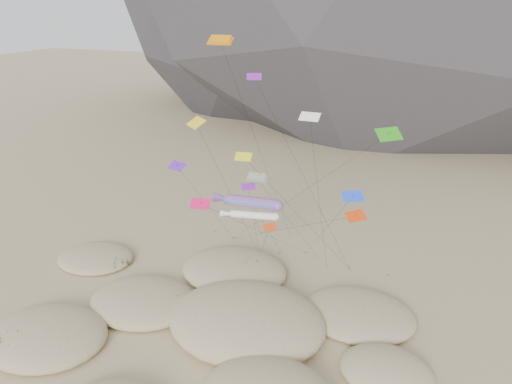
# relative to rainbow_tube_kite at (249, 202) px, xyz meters

# --- Properties ---
(ground) EXTENTS (500.00, 500.00, 0.00)m
(ground) POSITION_rel_rainbow_tube_kite_xyz_m (0.18, -11.67, -12.51)
(ground) COLOR #CCB789
(ground) RESTS_ON ground
(dunes) EXTENTS (50.54, 36.80, 4.47)m
(dunes) POSITION_rel_rainbow_tube_kite_xyz_m (-1.01, -7.43, -11.75)
(dunes) COLOR #CCB789
(dunes) RESTS_ON ground
(dune_grass) EXTENTS (44.48, 29.18, 1.52)m
(dune_grass) POSITION_rel_rainbow_tube_kite_xyz_m (-0.86, -8.62, -11.68)
(dune_grass) COLOR black
(dune_grass) RESTS_ON ground
(kite_stakes) EXTENTS (26.77, 4.30, 0.30)m
(kite_stakes) POSITION_rel_rainbow_tube_kite_xyz_m (1.57, 11.88, -12.36)
(kite_stakes) COLOR #3F2D1E
(kite_stakes) RESTS_ON ground
(rainbow_tube_kite) EXTENTS (9.13, 12.97, 13.52)m
(rainbow_tube_kite) POSITION_rel_rainbow_tube_kite_xyz_m (0.00, 0.00, 0.00)
(rainbow_tube_kite) COLOR #F0194C
(rainbow_tube_kite) RESTS_ON ground
(white_tube_kite) EXTENTS (7.06, 13.66, 11.67)m
(white_tube_kite) POSITION_rel_rainbow_tube_kite_xyz_m (0.26, -0.14, -1.54)
(white_tube_kite) COLOR white
(white_tube_kite) RESTS_ON ground
(orange_parafoil) EXTENTS (6.22, 13.75, 30.19)m
(orange_parafoil) POSITION_rel_rainbow_tube_kite_xyz_m (-4.72, 3.68, 16.80)
(orange_parafoil) COLOR orange
(orange_parafoil) RESTS_ON ground
(multi_parafoil) EXTENTS (4.82, 14.59, 16.76)m
(multi_parafoil) POSITION_rel_rainbow_tube_kite_xyz_m (1.83, -1.79, 3.61)
(multi_parafoil) COLOR #FF551A
(multi_parafoil) RESTS_ON ground
(delta_kites) EXTENTS (24.35, 19.36, 26.40)m
(delta_kites) POSITION_rel_rainbow_tube_kite_xyz_m (3.41, -1.12, 5.12)
(delta_kites) COLOR red
(delta_kites) RESTS_ON ground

